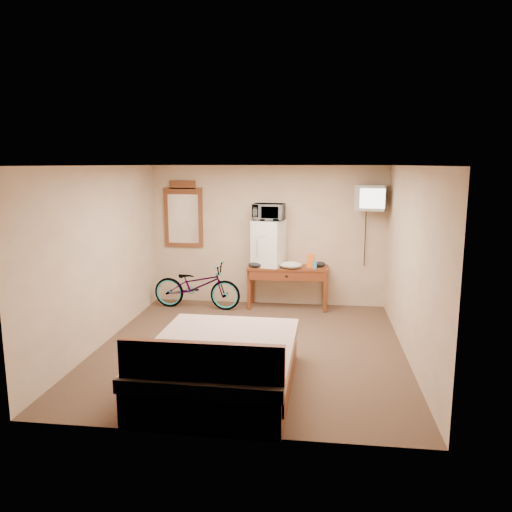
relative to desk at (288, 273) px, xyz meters
name	(u,v)px	position (x,y,z in m)	size (l,w,h in m)	color
room	(250,260)	(-0.38, -2.00, 0.61)	(4.60, 4.64, 2.50)	#503C28
desk	(288,273)	(0.00, 0.00, 0.00)	(1.43, 0.58, 0.75)	maroon
mini_fridge	(269,243)	(-0.34, 0.04, 0.52)	(0.60, 0.59, 0.81)	white
microwave	(269,212)	(-0.34, 0.04, 1.07)	(0.52, 0.36, 0.29)	white
snack_bag	(311,261)	(0.40, -0.02, 0.23)	(0.12, 0.07, 0.24)	orange
blue_cup	(315,265)	(0.48, -0.08, 0.18)	(0.07, 0.07, 0.13)	#3B92C8
cloth_cream	(291,265)	(0.07, -0.13, 0.17)	(0.39, 0.30, 0.12)	silver
cloth_dark_a	(256,265)	(-0.55, -0.12, 0.16)	(0.25, 0.19, 0.09)	black
cloth_dark_b	(320,264)	(0.56, 0.08, 0.16)	(0.20, 0.16, 0.09)	black
crt_television	(371,198)	(1.39, 0.02, 1.33)	(0.57, 0.63, 0.43)	black
wall_mirror	(183,215)	(-1.92, 0.27, 0.97)	(0.71, 0.04, 1.21)	brown
bicycle	(197,286)	(-1.58, -0.20, -0.22)	(0.55, 1.57, 0.82)	black
bed	(220,366)	(-0.54, -3.37, -0.34)	(1.66, 2.17, 0.90)	brown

